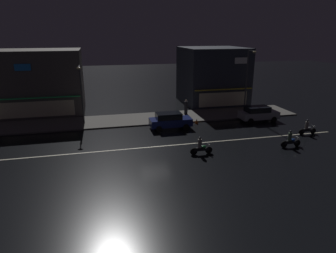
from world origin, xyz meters
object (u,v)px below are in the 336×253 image
at_px(motorcycle_following, 307,128).
at_px(traffic_cone, 197,121).
at_px(streetlamp_mid, 247,77).
at_px(parked_car_near_kerb, 170,120).
at_px(streetlamp_west, 81,89).
at_px(motorcycle_trailing_far, 201,147).
at_px(pedestrian_on_sidewalk, 186,107).
at_px(motorcycle_opposite_lane, 291,140).
at_px(parked_car_trailing, 258,113).

distance_m(motorcycle_following, traffic_cone, 11.09).
height_order(streetlamp_mid, parked_car_near_kerb, streetlamp_mid).
relative_size(parked_car_near_kerb, motorcycle_following, 2.26).
relative_size(streetlamp_west, motorcycle_trailing_far, 3.25).
xyz_separation_m(pedestrian_on_sidewalk, motorcycle_trailing_far, (-2.34, -11.99, -0.33)).
relative_size(motorcycle_trailing_far, traffic_cone, 3.45).
bearing_deg(motorcycle_trailing_far, motorcycle_opposite_lane, -174.86).
relative_size(parked_car_trailing, traffic_cone, 7.82).
bearing_deg(streetlamp_west, parked_car_near_kerb, -23.27).
bearing_deg(pedestrian_on_sidewalk, parked_car_near_kerb, 137.78).
bearing_deg(motorcycle_following, traffic_cone, -27.53).
height_order(motorcycle_trailing_far, traffic_cone, motorcycle_trailing_far).
xyz_separation_m(streetlamp_mid, pedestrian_on_sidewalk, (-7.03, 1.41, -3.58)).
relative_size(streetlamp_west, streetlamp_mid, 0.82).
height_order(pedestrian_on_sidewalk, motorcycle_trailing_far, pedestrian_on_sidewalk).
height_order(parked_car_near_kerb, motorcycle_following, parked_car_near_kerb).
xyz_separation_m(streetlamp_west, parked_car_trailing, (19.07, -3.36, -2.97)).
xyz_separation_m(parked_car_trailing, motorcycle_following, (2.23, -5.44, -0.24)).
relative_size(parked_car_trailing, motorcycle_following, 2.26).
bearing_deg(motorcycle_following, motorcycle_opposite_lane, 40.80).
distance_m(pedestrian_on_sidewalk, motorcycle_following, 13.50).
height_order(motorcycle_following, motorcycle_opposite_lane, same).
xyz_separation_m(motorcycle_opposite_lane, traffic_cone, (-5.64, 8.63, -0.36)).
bearing_deg(pedestrian_on_sidewalk, parked_car_trailing, -128.31).
bearing_deg(streetlamp_mid, pedestrian_on_sidewalk, 168.65).
height_order(streetlamp_mid, traffic_cone, streetlamp_mid).
xyz_separation_m(streetlamp_west, motorcycle_following, (21.30, -8.80, -3.21)).
relative_size(pedestrian_on_sidewalk, motorcycle_trailing_far, 0.94).
xyz_separation_m(streetlamp_west, parked_car_near_kerb, (8.74, -3.76, -2.97)).
bearing_deg(streetlamp_mid, parked_car_near_kerb, -162.56).
bearing_deg(parked_car_trailing, streetlamp_west, 170.02).
height_order(streetlamp_west, parked_car_trailing, streetlamp_west).
bearing_deg(parked_car_near_kerb, parked_car_trailing, 2.24).
distance_m(parked_car_near_kerb, motorcycle_following, 13.53).
xyz_separation_m(motorcycle_following, motorcycle_trailing_far, (-11.80, -2.36, 0.00)).
bearing_deg(motorcycle_trailing_far, pedestrian_on_sidewalk, -94.05).
xyz_separation_m(pedestrian_on_sidewalk, motorcycle_following, (9.46, -9.63, -0.33)).
xyz_separation_m(parked_car_trailing, traffic_cone, (-7.08, 0.56, -0.59)).
bearing_deg(motorcycle_trailing_far, parked_car_trailing, -133.80).
bearing_deg(traffic_cone, streetlamp_west, 166.87).
distance_m(streetlamp_west, pedestrian_on_sidewalk, 12.22).
bearing_deg(parked_car_trailing, parked_car_near_kerb, -177.76).
xyz_separation_m(parked_car_near_kerb, motorcycle_following, (12.56, -5.04, -0.24)).
bearing_deg(parked_car_near_kerb, traffic_cone, 16.57).
relative_size(streetlamp_mid, motorcycle_trailing_far, 3.96).
relative_size(motorcycle_opposite_lane, traffic_cone, 3.45).
bearing_deg(parked_car_near_kerb, motorcycle_following, -21.87).
height_order(motorcycle_following, motorcycle_trailing_far, same).
bearing_deg(motorcycle_opposite_lane, streetlamp_mid, -102.16).
bearing_deg(streetlamp_mid, traffic_cone, -162.15).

